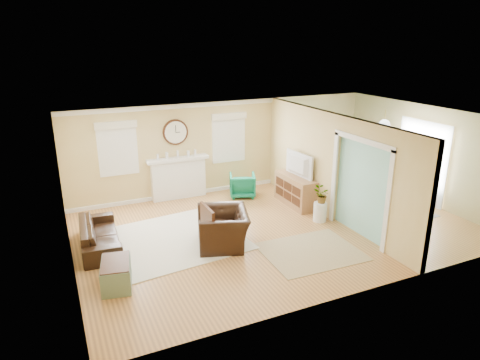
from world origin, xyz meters
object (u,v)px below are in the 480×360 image
green_chair (242,185)px  credenza (295,190)px  sofa (99,235)px  dining_table (362,194)px  eames_chair (223,228)px

green_chair → credenza: 1.55m
credenza → sofa: bearing=-175.5°
credenza → dining_table: size_ratio=0.87×
credenza → dining_table: bearing=-22.7°
sofa → eames_chair: 2.63m
sofa → dining_table: size_ratio=1.18×
sofa → eames_chair: (2.43, -1.00, 0.10)m
green_chair → dining_table: bearing=166.0°
green_chair → dining_table: size_ratio=0.43×
sofa → dining_table: 6.77m
green_chair → dining_table: green_chair is taller
eames_chair → credenza: 3.00m
credenza → green_chair: bearing=130.7°
eames_chair → credenza: (2.65, 1.40, 0.01)m
sofa → eames_chair: eames_chair is taller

